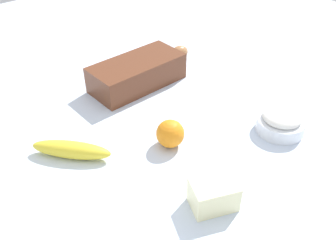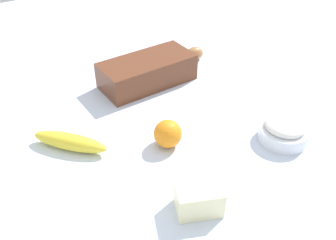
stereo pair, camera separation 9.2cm
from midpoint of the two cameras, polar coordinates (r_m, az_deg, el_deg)
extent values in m
cube|color=silver|center=(0.95, -2.77, -2.51)|extent=(2.40, 2.40, 0.02)
cube|color=brown|center=(1.12, -7.09, 7.05)|extent=(0.29, 0.14, 0.08)
cube|color=black|center=(1.12, -7.10, 7.22)|extent=(0.27, 0.13, 0.07)
cylinder|color=white|center=(0.97, 14.17, -0.82)|extent=(0.12, 0.12, 0.04)
torus|color=white|center=(0.96, 14.30, -0.12)|extent=(0.12, 0.12, 0.01)
ellipsoid|color=white|center=(0.96, 14.41, 0.45)|extent=(0.10, 0.10, 0.03)
ellipsoid|color=yellow|center=(0.91, -17.36, -4.45)|extent=(0.16, 0.17, 0.04)
sphere|color=orange|center=(0.89, -2.63, -2.20)|extent=(0.07, 0.07, 0.07)
cube|color=#F4EDB2|center=(0.76, 3.43, -11.47)|extent=(0.11, 0.09, 0.06)
ellipsoid|color=#AB7346|center=(1.28, -0.30, 10.22)|extent=(0.07, 0.05, 0.04)
camera|label=1|loc=(0.05, -92.86, -2.15)|focal=40.02mm
camera|label=2|loc=(0.05, 87.14, 2.15)|focal=40.02mm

